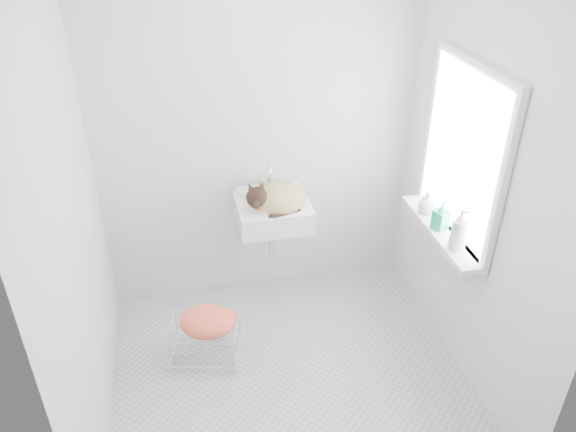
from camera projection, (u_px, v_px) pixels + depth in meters
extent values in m
cube|color=#B5BDC3|center=(290.00, 375.00, 3.59)|extent=(2.20, 2.00, 0.02)
cube|color=silver|center=(258.00, 133.00, 3.78)|extent=(2.20, 0.02, 2.50)
cube|color=silver|center=(481.00, 185.00, 3.14)|extent=(0.02, 2.00, 2.50)
cube|color=silver|center=(70.00, 230.00, 2.74)|extent=(0.02, 2.00, 2.50)
cube|color=white|center=(465.00, 154.00, 3.25)|extent=(0.01, 0.80, 1.00)
cube|color=white|center=(463.00, 155.00, 3.25)|extent=(0.04, 0.90, 1.10)
cube|color=white|center=(440.00, 231.00, 3.51)|extent=(0.16, 0.88, 0.04)
cube|color=white|center=(273.00, 203.00, 3.78)|extent=(0.49, 0.43, 0.20)
ellipsoid|color=tan|center=(278.00, 199.00, 3.76)|extent=(0.39, 0.33, 0.20)
sphere|color=black|center=(257.00, 194.00, 3.63)|extent=(0.14, 0.14, 0.14)
torus|color=#B62E15|center=(259.00, 200.00, 3.65)|extent=(0.13, 0.12, 0.06)
cube|color=silver|center=(204.00, 339.00, 3.66)|extent=(0.49, 0.40, 0.26)
ellipsoid|color=orange|center=(208.00, 327.00, 3.55)|extent=(0.41, 0.34, 0.15)
imported|color=white|center=(456.00, 248.00, 3.31)|extent=(0.12, 0.12, 0.22)
imported|color=#17AA7E|center=(439.00, 228.00, 3.50)|extent=(0.11, 0.11, 0.19)
imported|color=white|center=(426.00, 212.00, 3.67)|extent=(0.16, 0.16, 0.15)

